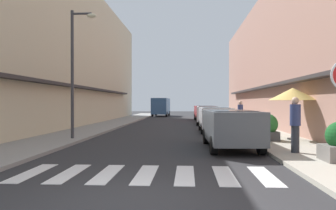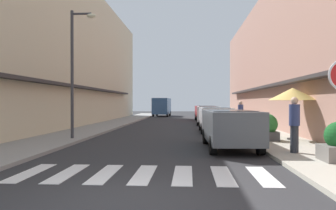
{
  "view_description": "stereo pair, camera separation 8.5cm",
  "coord_description": "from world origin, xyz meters",
  "px_view_note": "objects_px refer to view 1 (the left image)",
  "views": [
    {
      "loc": [
        1.02,
        -5.65,
        1.74
      ],
      "look_at": [
        -0.06,
        12.27,
        1.63
      ],
      "focal_mm": 34.95,
      "sensor_mm": 36.0,
      "label": 1
    },
    {
      "loc": [
        1.1,
        -5.65,
        1.74
      ],
      "look_at": [
        -0.06,
        12.27,
        1.63
      ],
      "focal_mm": 34.95,
      "sensor_mm": 36.0,
      "label": 2
    }
  ],
  "objects_px": {
    "parked_car_mid": "(215,117)",
    "parked_car_distant": "(204,111)",
    "delivery_van": "(161,105)",
    "planter_midblock": "(267,127)",
    "parked_car_near": "(230,125)",
    "parked_car_far": "(208,113)",
    "cafe_umbrella": "(293,94)",
    "pedestrian_walking_far": "(240,114)",
    "pedestrian_walking_near": "(295,123)",
    "street_lamp": "(76,61)"
  },
  "relations": [
    {
      "from": "parked_car_mid",
      "to": "parked_car_distant",
      "type": "height_order",
      "value": "same"
    },
    {
      "from": "parked_car_mid",
      "to": "delivery_van",
      "type": "height_order",
      "value": "delivery_van"
    },
    {
      "from": "parked_car_mid",
      "to": "planter_midblock",
      "type": "relative_size",
      "value": 3.53
    },
    {
      "from": "parked_car_near",
      "to": "parked_car_mid",
      "type": "distance_m",
      "value": 7.0
    },
    {
      "from": "parked_car_far",
      "to": "delivery_van",
      "type": "relative_size",
      "value": 0.83
    },
    {
      "from": "parked_car_distant",
      "to": "planter_midblock",
      "type": "height_order",
      "value": "parked_car_distant"
    },
    {
      "from": "parked_car_mid",
      "to": "planter_midblock",
      "type": "bearing_deg",
      "value": -70.23
    },
    {
      "from": "parked_car_mid",
      "to": "cafe_umbrella",
      "type": "height_order",
      "value": "cafe_umbrella"
    },
    {
      "from": "parked_car_mid",
      "to": "parked_car_far",
      "type": "height_order",
      "value": "same"
    },
    {
      "from": "pedestrian_walking_far",
      "to": "pedestrian_walking_near",
      "type": "bearing_deg",
      "value": 149.76
    },
    {
      "from": "parked_car_far",
      "to": "delivery_van",
      "type": "height_order",
      "value": "delivery_van"
    },
    {
      "from": "parked_car_near",
      "to": "delivery_van",
      "type": "bearing_deg",
      "value": 99.61
    },
    {
      "from": "parked_car_near",
      "to": "parked_car_far",
      "type": "xyz_separation_m",
      "value": [
        0.0,
        13.9,
        0.0
      ]
    },
    {
      "from": "parked_car_distant",
      "to": "pedestrian_walking_near",
      "type": "relative_size",
      "value": 2.5
    },
    {
      "from": "delivery_van",
      "to": "pedestrian_walking_near",
      "type": "bearing_deg",
      "value": -77.59
    },
    {
      "from": "parked_car_near",
      "to": "street_lamp",
      "type": "bearing_deg",
      "value": 161.64
    },
    {
      "from": "delivery_van",
      "to": "pedestrian_walking_near",
      "type": "relative_size",
      "value": 3.0
    },
    {
      "from": "cafe_umbrella",
      "to": "pedestrian_walking_near",
      "type": "xyz_separation_m",
      "value": [
        -1.15,
        -3.92,
        -1.04
      ]
    },
    {
      "from": "planter_midblock",
      "to": "parked_car_mid",
      "type": "bearing_deg",
      "value": 109.77
    },
    {
      "from": "parked_car_distant",
      "to": "pedestrian_walking_far",
      "type": "xyz_separation_m",
      "value": [
        1.72,
        -11.07,
        0.12
      ]
    },
    {
      "from": "delivery_van",
      "to": "cafe_umbrella",
      "type": "relative_size",
      "value": 2.38
    },
    {
      "from": "parked_car_distant",
      "to": "parked_car_mid",
      "type": "bearing_deg",
      "value": -90.0
    },
    {
      "from": "parked_car_mid",
      "to": "cafe_umbrella",
      "type": "xyz_separation_m",
      "value": [
        3.04,
        -4.68,
        1.21
      ]
    },
    {
      "from": "delivery_van",
      "to": "cafe_umbrella",
      "type": "height_order",
      "value": "cafe_umbrella"
    },
    {
      "from": "parked_car_far",
      "to": "street_lamp",
      "type": "height_order",
      "value": "street_lamp"
    },
    {
      "from": "delivery_van",
      "to": "planter_midblock",
      "type": "height_order",
      "value": "delivery_van"
    },
    {
      "from": "parked_car_near",
      "to": "pedestrian_walking_far",
      "type": "bearing_deg",
      "value": 78.53
    },
    {
      "from": "cafe_umbrella",
      "to": "pedestrian_walking_near",
      "type": "bearing_deg",
      "value": -106.42
    },
    {
      "from": "parked_car_mid",
      "to": "parked_car_distant",
      "type": "relative_size",
      "value": 0.9
    },
    {
      "from": "parked_car_mid",
      "to": "planter_midblock",
      "type": "distance_m",
      "value": 5.4
    },
    {
      "from": "parked_car_near",
      "to": "delivery_van",
      "type": "height_order",
      "value": "delivery_van"
    },
    {
      "from": "street_lamp",
      "to": "cafe_umbrella",
      "type": "relative_size",
      "value": 2.55
    },
    {
      "from": "parked_car_near",
      "to": "pedestrian_walking_near",
      "type": "height_order",
      "value": "pedestrian_walking_near"
    },
    {
      "from": "cafe_umbrella",
      "to": "pedestrian_walking_near",
      "type": "distance_m",
      "value": 4.21
    },
    {
      "from": "planter_midblock",
      "to": "pedestrian_walking_far",
      "type": "relative_size",
      "value": 0.66
    },
    {
      "from": "planter_midblock",
      "to": "parked_car_far",
      "type": "bearing_deg",
      "value": 98.67
    },
    {
      "from": "delivery_van",
      "to": "planter_midblock",
      "type": "bearing_deg",
      "value": -76.22
    },
    {
      "from": "delivery_van",
      "to": "cafe_umbrella",
      "type": "xyz_separation_m",
      "value": [
        8.16,
        -27.93,
        0.72
      ]
    },
    {
      "from": "cafe_umbrella",
      "to": "pedestrian_walking_far",
      "type": "height_order",
      "value": "cafe_umbrella"
    },
    {
      "from": "delivery_van",
      "to": "street_lamp",
      "type": "relative_size",
      "value": 0.93
    },
    {
      "from": "parked_car_near",
      "to": "pedestrian_walking_far",
      "type": "height_order",
      "value": "pedestrian_walking_far"
    },
    {
      "from": "pedestrian_walking_far",
      "to": "parked_car_far",
      "type": "bearing_deg",
      "value": -13.72
    },
    {
      "from": "parked_car_mid",
      "to": "pedestrian_walking_far",
      "type": "relative_size",
      "value": 2.35
    },
    {
      "from": "pedestrian_walking_near",
      "to": "parked_car_distant",
      "type": "bearing_deg",
      "value": -72.3
    },
    {
      "from": "planter_midblock",
      "to": "pedestrian_walking_far",
      "type": "bearing_deg",
      "value": 90.96
    },
    {
      "from": "parked_car_distant",
      "to": "delivery_van",
      "type": "bearing_deg",
      "value": 115.53
    },
    {
      "from": "pedestrian_walking_near",
      "to": "planter_midblock",
      "type": "bearing_deg",
      "value": -76.41
    },
    {
      "from": "street_lamp",
      "to": "cafe_umbrella",
      "type": "distance_m",
      "value": 9.9
    },
    {
      "from": "cafe_umbrella",
      "to": "delivery_van",
      "type": "bearing_deg",
      "value": 106.29
    },
    {
      "from": "planter_midblock",
      "to": "pedestrian_walking_near",
      "type": "bearing_deg",
      "value": -89.01
    }
  ]
}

